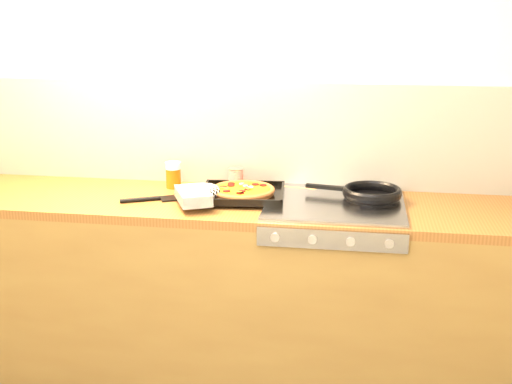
% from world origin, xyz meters
% --- Properties ---
extents(room_shell, '(3.20, 3.20, 3.20)m').
position_xyz_m(room_shell, '(0.00, 1.39, 1.15)').
color(room_shell, white).
rests_on(room_shell, ground).
extents(counter_run, '(3.20, 0.62, 0.90)m').
position_xyz_m(counter_run, '(0.00, 1.10, 0.45)').
color(counter_run, brown).
rests_on(counter_run, ground).
extents(stovetop, '(0.60, 0.56, 0.02)m').
position_xyz_m(stovetop, '(0.45, 1.10, 0.91)').
color(stovetop, gray).
rests_on(stovetop, counter_run).
extents(pizza_on_tray, '(0.50, 0.46, 0.06)m').
position_xyz_m(pizza_on_tray, '(-0.02, 1.09, 0.94)').
color(pizza_on_tray, black).
rests_on(pizza_on_tray, stovetop).
extents(frying_pan, '(0.46, 0.31, 0.04)m').
position_xyz_m(frying_pan, '(0.60, 1.17, 0.94)').
color(frying_pan, black).
rests_on(frying_pan, stovetop).
extents(tomato_can, '(0.08, 0.08, 0.10)m').
position_xyz_m(tomato_can, '(-0.03, 1.29, 0.95)').
color(tomato_can, '#A30D17').
rests_on(tomato_can, counter_run).
extents(juice_glass, '(0.08, 0.08, 0.13)m').
position_xyz_m(juice_glass, '(-0.33, 1.27, 0.96)').
color(juice_glass, '#D74F0C').
rests_on(juice_glass, counter_run).
extents(wooden_spoon, '(0.30, 0.08, 0.02)m').
position_xyz_m(wooden_spoon, '(0.24, 1.31, 0.91)').
color(wooden_spoon, '#A37145').
rests_on(wooden_spoon, counter_run).
extents(black_spatula, '(0.28, 0.17, 0.02)m').
position_xyz_m(black_spatula, '(-0.36, 1.04, 0.91)').
color(black_spatula, black).
rests_on(black_spatula, counter_run).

